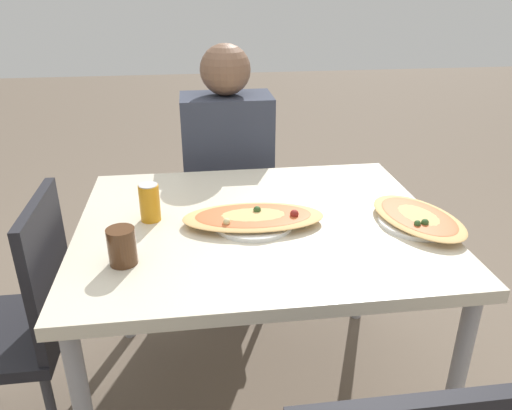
% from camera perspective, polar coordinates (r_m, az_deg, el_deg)
% --- Properties ---
extents(ground_plane, '(14.00, 14.00, 0.00)m').
position_cam_1_polar(ground_plane, '(2.09, 0.28, -20.70)').
color(ground_plane, '#6B5B4C').
extents(dining_table, '(1.17, 0.96, 0.76)m').
position_cam_1_polar(dining_table, '(1.67, 0.33, -4.03)').
color(dining_table, beige).
rests_on(dining_table, ground_plane).
extents(chair_far_seated, '(0.40, 0.40, 0.90)m').
position_cam_1_polar(chair_far_seated, '(2.46, -3.34, 1.37)').
color(chair_far_seated, black).
rests_on(chair_far_seated, ground_plane).
extents(chair_side_left, '(0.40, 0.40, 0.90)m').
position_cam_1_polar(chair_side_left, '(1.77, -25.43, -11.53)').
color(chair_side_left, black).
rests_on(chair_side_left, ground_plane).
extents(person_seated, '(0.40, 0.27, 1.23)m').
position_cam_1_polar(person_seated, '(2.28, -3.25, 5.31)').
color(person_seated, '#2D2D38').
rests_on(person_seated, ground_plane).
extents(pizza_main, '(0.47, 0.26, 0.05)m').
position_cam_1_polar(pizza_main, '(1.61, -0.29, -1.50)').
color(pizza_main, white).
rests_on(pizza_main, dining_table).
extents(soda_can, '(0.07, 0.07, 0.12)m').
position_cam_1_polar(soda_can, '(1.65, -12.06, 0.29)').
color(soda_can, orange).
rests_on(soda_can, dining_table).
extents(drink_glass, '(0.08, 0.08, 0.11)m').
position_cam_1_polar(drink_glass, '(1.42, -15.06, -4.59)').
color(drink_glass, '#4C2D19').
rests_on(drink_glass, dining_table).
extents(pizza_second, '(0.31, 0.41, 0.05)m').
position_cam_1_polar(pizza_second, '(1.69, 18.02, -1.46)').
color(pizza_second, white).
rests_on(pizza_second, dining_table).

